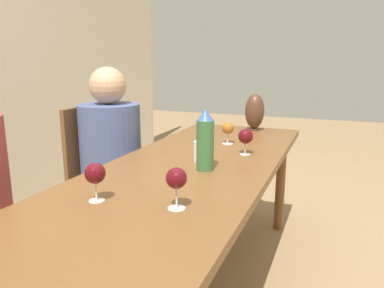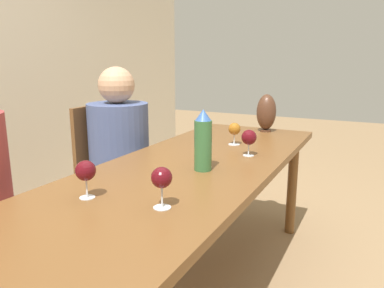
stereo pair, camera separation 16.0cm
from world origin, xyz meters
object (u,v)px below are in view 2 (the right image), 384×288
object	(u,v)px
wine_glass_3	(162,179)
chair_far	(111,175)
wine_glass_0	(249,138)
wine_glass_1	(86,171)
water_tumbler	(201,152)
wine_glass_2	(234,129)
water_bottle	(203,141)
person_far	(122,157)
vase	(266,112)

from	to	relation	value
wine_glass_3	chair_far	distance (m)	1.29
wine_glass_0	wine_glass_1	world-z (taller)	wine_glass_1
water_tumbler	wine_glass_3	xyz separation A→B (m)	(-0.62, -0.14, 0.06)
chair_far	wine_glass_3	bearing A→B (deg)	-132.66
wine_glass_0	wine_glass_2	bearing A→B (deg)	36.85
water_tumbler	wine_glass_3	world-z (taller)	wine_glass_3
water_bottle	water_tumbler	xyz separation A→B (m)	(0.13, 0.07, -0.09)
wine_glass_0	chair_far	size ratio (longest dim) A/B	0.15
wine_glass_1	wine_glass_3	world-z (taller)	wine_glass_3
water_tumbler	wine_glass_3	distance (m)	0.63
water_bottle	chair_far	distance (m)	0.99
wine_glass_1	wine_glass_3	size ratio (longest dim) A/B	0.98
water_tumbler	chair_far	xyz separation A→B (m)	(0.22, 0.77, -0.29)
wine_glass_2	wine_glass_3	size ratio (longest dim) A/B	0.91
wine_glass_2	person_far	bearing A→B (deg)	107.76
chair_far	water_tumbler	bearing A→B (deg)	-106.02
person_far	wine_glass_0	bearing A→B (deg)	-89.91
water_bottle	chair_far	world-z (taller)	water_bottle
water_tumbler	vase	distance (m)	0.96
wine_glass_0	wine_glass_2	world-z (taller)	wine_glass_0
vase	wine_glass_1	distance (m)	1.63
vase	wine_glass_2	world-z (taller)	vase
water_bottle	wine_glass_2	world-z (taller)	water_bottle
water_tumbler	wine_glass_2	xyz separation A→B (m)	(0.44, -0.01, 0.04)
wine_glass_1	wine_glass_2	bearing A→B (deg)	-9.26
water_bottle	chair_far	size ratio (longest dim) A/B	0.30
water_tumbler	wine_glass_2	bearing A→B (deg)	-1.61
vase	wine_glass_3	distance (m)	1.57
water_bottle	wine_glass_0	distance (m)	0.37
vase	person_far	bearing A→B (deg)	134.24
wine_glass_1	wine_glass_0	bearing A→B (deg)	-21.35
vase	wine_glass_3	bearing A→B (deg)	-177.41
vase	chair_far	world-z (taller)	vase
wine_glass_1	chair_far	xyz separation A→B (m)	(0.88, 0.60, -0.35)
water_tumbler	wine_glass_2	size ratio (longest dim) A/B	0.77
water_bottle	wine_glass_1	bearing A→B (deg)	155.79
wine_glass_2	chair_far	xyz separation A→B (m)	(-0.22, 0.78, -0.34)
wine_glass_3	vase	bearing A→B (deg)	2.59
wine_glass_1	person_far	bearing A→B (deg)	30.17
water_bottle	wine_glass_3	distance (m)	0.49
water_bottle	person_far	bearing A→B (deg)	64.75
wine_glass_2	chair_far	bearing A→B (deg)	105.78
wine_glass_2	person_far	size ratio (longest dim) A/B	0.11
water_bottle	vase	size ratio (longest dim) A/B	1.07
person_far	chair_far	bearing A→B (deg)	90.00
wine_glass_1	wine_glass_2	world-z (taller)	wine_glass_1
wine_glass_0	wine_glass_1	distance (m)	0.95
wine_glass_2	person_far	xyz separation A→B (m)	(-0.22, 0.69, -0.20)
water_bottle	person_far	size ratio (longest dim) A/B	0.24
chair_far	person_far	world-z (taller)	person_far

